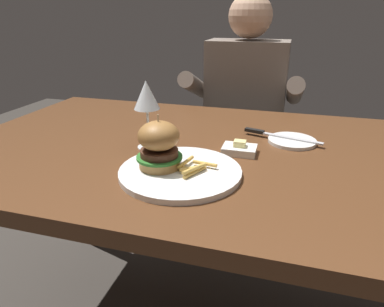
{
  "coord_description": "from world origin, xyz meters",
  "views": [
    {
      "loc": [
        0.2,
        -0.88,
        1.09
      ],
      "look_at": [
        -0.01,
        -0.16,
        0.78
      ],
      "focal_mm": 32.0,
      "sensor_mm": 36.0,
      "label": 1
    }
  ],
  "objects_px": {
    "bread_plate": "(292,141)",
    "burger_sandwich": "(159,145)",
    "diner_person": "(243,130)",
    "wine_glass": "(147,98)",
    "main_plate": "(180,172)",
    "table_knife": "(275,135)",
    "butter_dish": "(239,149)"
  },
  "relations": [
    {
      "from": "diner_person",
      "to": "table_knife",
      "type": "bearing_deg",
      "value": -73.78
    },
    {
      "from": "main_plate",
      "to": "table_knife",
      "type": "distance_m",
      "value": 0.37
    },
    {
      "from": "butter_dish",
      "to": "main_plate",
      "type": "bearing_deg",
      "value": -123.52
    },
    {
      "from": "main_plate",
      "to": "table_knife",
      "type": "height_order",
      "value": "table_knife"
    },
    {
      "from": "table_knife",
      "to": "diner_person",
      "type": "bearing_deg",
      "value": 106.22
    },
    {
      "from": "bread_plate",
      "to": "table_knife",
      "type": "xyz_separation_m",
      "value": [
        -0.05,
        0.01,
        0.01
      ]
    },
    {
      "from": "burger_sandwich",
      "to": "butter_dish",
      "type": "height_order",
      "value": "burger_sandwich"
    },
    {
      "from": "burger_sandwich",
      "to": "table_knife",
      "type": "xyz_separation_m",
      "value": [
        0.25,
        0.31,
        -0.06
      ]
    },
    {
      "from": "bread_plate",
      "to": "butter_dish",
      "type": "relative_size",
      "value": 1.54
    },
    {
      "from": "table_knife",
      "to": "butter_dish",
      "type": "distance_m",
      "value": 0.16
    },
    {
      "from": "burger_sandwich",
      "to": "bread_plate",
      "type": "height_order",
      "value": "burger_sandwich"
    },
    {
      "from": "main_plate",
      "to": "table_knife",
      "type": "relative_size",
      "value": 1.24
    },
    {
      "from": "wine_glass",
      "to": "butter_dish",
      "type": "relative_size",
      "value": 2.1
    },
    {
      "from": "main_plate",
      "to": "butter_dish",
      "type": "height_order",
      "value": "butter_dish"
    },
    {
      "from": "burger_sandwich",
      "to": "diner_person",
      "type": "xyz_separation_m",
      "value": [
        0.08,
        0.9,
        -0.25
      ]
    },
    {
      "from": "butter_dish",
      "to": "diner_person",
      "type": "distance_m",
      "value": 0.76
    },
    {
      "from": "main_plate",
      "to": "bread_plate",
      "type": "xyz_separation_m",
      "value": [
        0.25,
        0.3,
        -0.0
      ]
    },
    {
      "from": "wine_glass",
      "to": "butter_dish",
      "type": "height_order",
      "value": "wine_glass"
    },
    {
      "from": "burger_sandwich",
      "to": "diner_person",
      "type": "relative_size",
      "value": 0.11
    },
    {
      "from": "wine_glass",
      "to": "table_knife",
      "type": "bearing_deg",
      "value": 26.65
    },
    {
      "from": "bread_plate",
      "to": "diner_person",
      "type": "distance_m",
      "value": 0.67
    },
    {
      "from": "butter_dish",
      "to": "diner_person",
      "type": "height_order",
      "value": "diner_person"
    },
    {
      "from": "diner_person",
      "to": "bread_plate",
      "type": "bearing_deg",
      "value": -69.88
    },
    {
      "from": "table_knife",
      "to": "diner_person",
      "type": "height_order",
      "value": "diner_person"
    },
    {
      "from": "table_knife",
      "to": "butter_dish",
      "type": "bearing_deg",
      "value": -121.71
    },
    {
      "from": "table_knife",
      "to": "butter_dish",
      "type": "height_order",
      "value": "butter_dish"
    },
    {
      "from": "main_plate",
      "to": "butter_dish",
      "type": "distance_m",
      "value": 0.2
    },
    {
      "from": "wine_glass",
      "to": "bread_plate",
      "type": "height_order",
      "value": "wine_glass"
    },
    {
      "from": "bread_plate",
      "to": "burger_sandwich",
      "type": "bearing_deg",
      "value": -135.38
    },
    {
      "from": "butter_dish",
      "to": "table_knife",
      "type": "bearing_deg",
      "value": 58.29
    },
    {
      "from": "main_plate",
      "to": "diner_person",
      "type": "xyz_separation_m",
      "value": [
        0.03,
        0.9,
        -0.18
      ]
    },
    {
      "from": "burger_sandwich",
      "to": "main_plate",
      "type": "bearing_deg",
      "value": 0.21
    }
  ]
}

